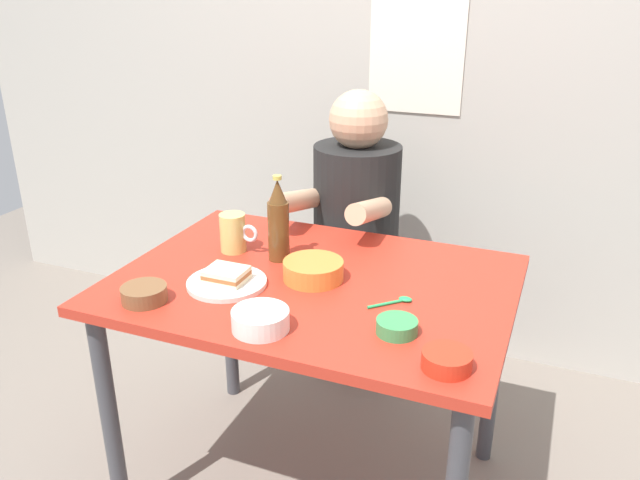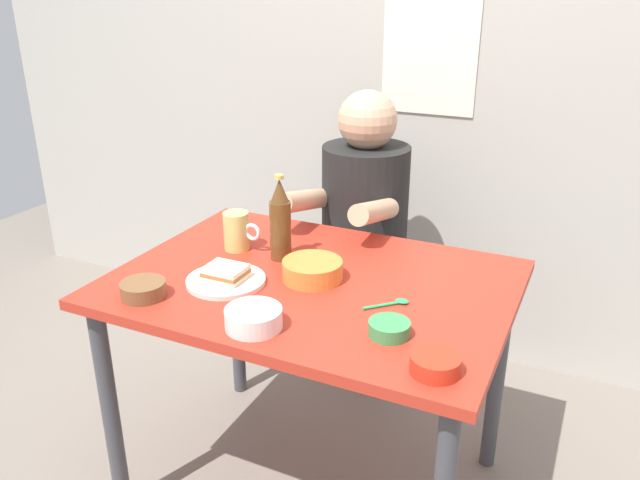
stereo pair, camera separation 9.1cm
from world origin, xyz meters
name	(u,v)px [view 1 (the left image)]	position (x,y,z in m)	size (l,w,h in m)	color
wall_back	(417,41)	(0.00, 1.05, 1.30)	(4.40, 0.09, 2.60)	#ADA89E
dining_table	(313,308)	(0.00, 0.00, 0.65)	(1.10, 0.80, 0.74)	#B72D1E
stool	(354,300)	(-0.09, 0.63, 0.35)	(0.34, 0.34, 0.45)	#4C4C51
person_seated	(356,201)	(-0.09, 0.62, 0.77)	(0.33, 0.56, 0.72)	black
plate_orange	(227,283)	(-0.21, -0.13, 0.75)	(0.22, 0.22, 0.01)	silver
sandwich	(226,275)	(-0.21, -0.13, 0.77)	(0.11, 0.09, 0.04)	beige
beer_mug	(234,233)	(-0.30, 0.09, 0.80)	(0.13, 0.08, 0.12)	#D1BC66
beer_bottle	(278,222)	(-0.15, 0.09, 0.86)	(0.06, 0.06, 0.26)	#593819
condiment_bowl_brown	(144,293)	(-0.36, -0.29, 0.76)	(0.12, 0.12, 0.04)	brown
dip_bowl_green	(397,326)	(0.30, -0.20, 0.76)	(0.10, 0.10, 0.03)	#388C4C
soup_bowl_orange	(313,269)	(0.00, 0.00, 0.77)	(0.17, 0.17, 0.05)	orange
rice_bowl_white	(260,319)	(-0.01, -0.30, 0.77)	(0.14, 0.14, 0.05)	silver
sauce_bowl_chili	(447,360)	(0.44, -0.30, 0.76)	(0.11, 0.11, 0.04)	red
spoon	(398,301)	(0.26, -0.05, 0.75)	(0.10, 0.09, 0.01)	#26A559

